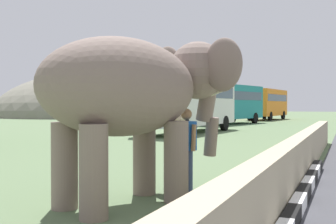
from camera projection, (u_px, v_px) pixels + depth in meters
name	position (u px, v px, depth m)	size (l,w,h in m)	color
barrier_parapet	(271.00, 189.00, 6.13)	(28.00, 0.36, 1.00)	tan
elephant	(139.00, 91.00, 7.42)	(4.02, 3.26, 3.00)	#7D6A61
person_handler	(186.00, 145.00, 8.46)	(0.45, 0.59, 1.66)	navy
bus_white	(189.00, 99.00, 25.93)	(9.87, 3.28, 3.50)	silver
bus_teal	(229.00, 101.00, 37.61)	(9.80, 4.45, 3.50)	teal
bus_orange	(267.00, 102.00, 48.70)	(9.26, 3.38, 3.50)	orange
cow_near	(177.00, 121.00, 21.69)	(1.68, 1.58, 1.23)	tan
hill_east	(108.00, 115.00, 68.76)	(39.44, 31.55, 14.43)	slate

